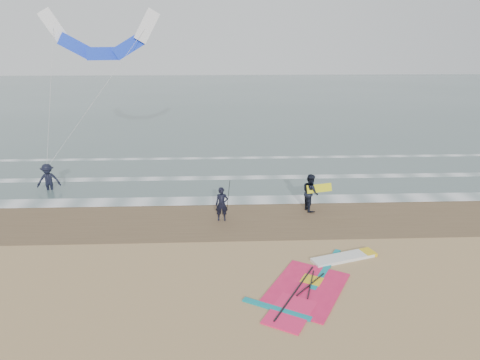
{
  "coord_description": "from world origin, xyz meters",
  "views": [
    {
      "loc": [
        -2.02,
        -12.53,
        8.03
      ],
      "look_at": [
        -1.28,
        5.0,
        2.2
      ],
      "focal_mm": 32.0,
      "sensor_mm": 36.0,
      "label": 1
    }
  ],
  "objects_px": {
    "windsurf_rig": "(318,280)",
    "person_standing": "(222,204)",
    "person_wading": "(48,174)",
    "surf_kite": "(102,40)",
    "person_walking": "(310,192)"
  },
  "relations": [
    {
      "from": "windsurf_rig",
      "to": "person_standing",
      "type": "distance_m",
      "value": 6.37
    },
    {
      "from": "person_wading",
      "to": "surf_kite",
      "type": "distance_m",
      "value": 8.47
    },
    {
      "from": "windsurf_rig",
      "to": "person_standing",
      "type": "relative_size",
      "value": 3.36
    },
    {
      "from": "person_walking",
      "to": "person_wading",
      "type": "xyz_separation_m",
      "value": [
        -13.84,
        3.39,
        0.02
      ]
    },
    {
      "from": "person_standing",
      "to": "person_wading",
      "type": "bearing_deg",
      "value": 155.01
    },
    {
      "from": "person_standing",
      "to": "person_walking",
      "type": "height_order",
      "value": "person_walking"
    },
    {
      "from": "person_standing",
      "to": "surf_kite",
      "type": "bearing_deg",
      "value": 129.39
    },
    {
      "from": "person_standing",
      "to": "surf_kite",
      "type": "distance_m",
      "value": 13.1
    },
    {
      "from": "person_walking",
      "to": "surf_kite",
      "type": "height_order",
      "value": "surf_kite"
    },
    {
      "from": "windsurf_rig",
      "to": "person_walking",
      "type": "bearing_deg",
      "value": 81.47
    },
    {
      "from": "person_walking",
      "to": "surf_kite",
      "type": "xyz_separation_m",
      "value": [
        -11.27,
        7.43,
        7.01
      ]
    },
    {
      "from": "windsurf_rig",
      "to": "person_standing",
      "type": "bearing_deg",
      "value": 121.92
    },
    {
      "from": "windsurf_rig",
      "to": "person_walking",
      "type": "relative_size",
      "value": 2.92
    },
    {
      "from": "windsurf_rig",
      "to": "person_wading",
      "type": "height_order",
      "value": "person_wading"
    },
    {
      "from": "windsurf_rig",
      "to": "person_walking",
      "type": "height_order",
      "value": "person_walking"
    }
  ]
}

